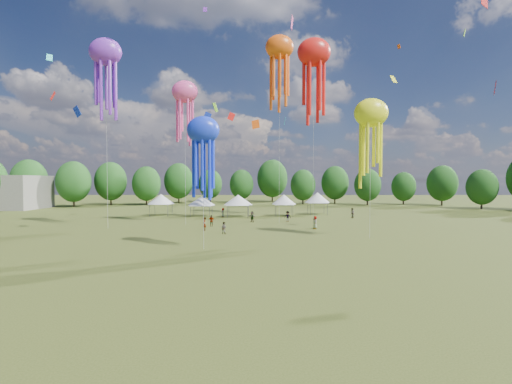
{
  "coord_description": "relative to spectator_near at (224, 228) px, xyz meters",
  "views": [
    {
      "loc": [
        -0.07,
        -10.94,
        6.88
      ],
      "look_at": [
        -0.12,
        15.0,
        6.0
      ],
      "focal_mm": 24.38,
      "sensor_mm": 36.0,
      "label": 1
    }
  ],
  "objects": [
    {
      "name": "spectator_near",
      "position": [
        0.0,
        0.0,
        0.0
      ],
      "size": [
        0.91,
        0.82,
        1.54
      ],
      "primitive_type": "imported",
      "rotation": [
        0.0,
        0.0,
        2.76
      ],
      "color": "gray",
      "rests_on": "ground"
    },
    {
      "name": "spectators_far",
      "position": [
        7.11,
        12.2,
        0.11
      ],
      "size": [
        25.11,
        18.34,
        1.83
      ],
      "color": "gray",
      "rests_on": "ground"
    },
    {
      "name": "festival_tents",
      "position": [
        0.91,
        22.49,
        2.42
      ],
      "size": [
        35.59,
        9.33,
        4.46
      ],
      "color": "#47474C",
      "rests_on": "ground"
    },
    {
      "name": "show_kites",
      "position": [
        5.38,
        10.26,
        21.67
      ],
      "size": [
        38.7,
        32.36,
        32.57
      ],
      "color": "#FF4B9A",
      "rests_on": "ground"
    },
    {
      "name": "small_kites",
      "position": [
        3.74,
        9.34,
        29.62
      ],
      "size": [
        78.64,
        55.78,
        42.22
      ],
      "color": "#FF4B9A",
      "rests_on": "ground"
    },
    {
      "name": "treeline",
      "position": [
        0.43,
        29.25,
        5.78
      ],
      "size": [
        201.57,
        95.24,
        13.43
      ],
      "color": "#38281C",
      "rests_on": "ground"
    }
  ]
}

